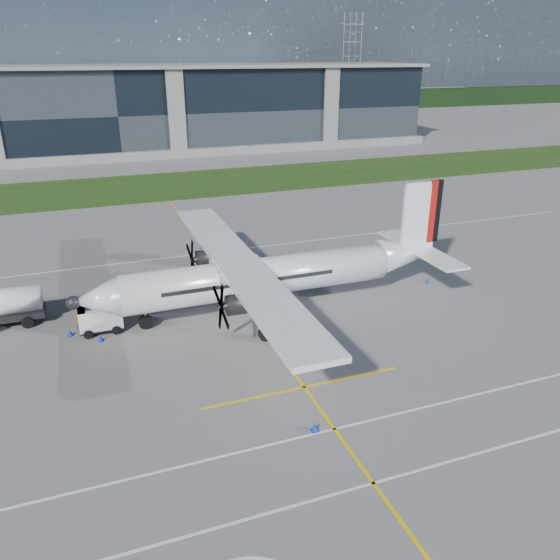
{
  "coord_description": "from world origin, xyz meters",
  "views": [
    {
      "loc": [
        -7.38,
        -30.22,
        17.62
      ],
      "look_at": [
        4.73,
        2.69,
        2.98
      ],
      "focal_mm": 35.0,
      "sensor_mm": 36.0,
      "label": 1
    }
  ],
  "objects_px": {
    "safety_cone_fwd": "(70,332)",
    "safety_cone_stbdwing": "(202,246)",
    "baggage_tug": "(101,319)",
    "safety_cone_nose_stbd": "(80,324)",
    "pylon_east": "(351,61)",
    "safety_cone_tail": "(428,280)",
    "safety_cone_nose_port": "(101,338)",
    "turboprop_aircraft": "(273,254)",
    "safety_cone_portwing": "(315,427)",
    "ground_crew_person": "(79,315)"
  },
  "relations": [
    {
      "from": "pylon_east",
      "to": "baggage_tug",
      "type": "xyz_separation_m",
      "value": [
        -92.38,
        -144.91,
        -14.1
      ]
    },
    {
      "from": "safety_cone_stbdwing",
      "to": "safety_cone_nose_stbd",
      "type": "height_order",
      "value": "same"
    },
    {
      "from": "turboprop_aircraft",
      "to": "safety_cone_stbdwing",
      "type": "distance_m",
      "value": 15.71
    },
    {
      "from": "safety_cone_stbdwing",
      "to": "safety_cone_nose_stbd",
      "type": "bearing_deg",
      "value": -131.17
    },
    {
      "from": "safety_cone_stbdwing",
      "to": "safety_cone_tail",
      "type": "xyz_separation_m",
      "value": [
        15.69,
        -14.86,
        0.0
      ]
    },
    {
      "from": "baggage_tug",
      "to": "safety_cone_tail",
      "type": "xyz_separation_m",
      "value": [
        25.84,
        -0.52,
        -0.65
      ]
    },
    {
      "from": "ground_crew_person",
      "to": "safety_cone_fwd",
      "type": "xyz_separation_m",
      "value": [
        -0.67,
        -1.0,
        -0.71
      ]
    },
    {
      "from": "pylon_east",
      "to": "safety_cone_nose_port",
      "type": "distance_m",
      "value": 173.82
    },
    {
      "from": "safety_cone_stbdwing",
      "to": "safety_cone_nose_stbd",
      "type": "relative_size",
      "value": 1.0
    },
    {
      "from": "safety_cone_tail",
      "to": "safety_cone_nose_stbd",
      "type": "bearing_deg",
      "value": 176.58
    },
    {
      "from": "pylon_east",
      "to": "safety_cone_nose_port",
      "type": "height_order",
      "value": "pylon_east"
    },
    {
      "from": "pylon_east",
      "to": "safety_cone_fwd",
      "type": "bearing_deg",
      "value": -123.09
    },
    {
      "from": "baggage_tug",
      "to": "safety_cone_nose_stbd",
      "type": "relative_size",
      "value": 6.02
    },
    {
      "from": "safety_cone_fwd",
      "to": "safety_cone_nose_port",
      "type": "xyz_separation_m",
      "value": [
        1.88,
        -1.49,
        0.0
      ]
    },
    {
      "from": "turboprop_aircraft",
      "to": "safety_cone_portwing",
      "type": "bearing_deg",
      "value": -101.08
    },
    {
      "from": "safety_cone_nose_stbd",
      "to": "safety_cone_fwd",
      "type": "bearing_deg",
      "value": -120.02
    },
    {
      "from": "safety_cone_nose_stbd",
      "to": "safety_cone_tail",
      "type": "distance_m",
      "value": 27.31
    },
    {
      "from": "safety_cone_fwd",
      "to": "safety_cone_tail",
      "type": "xyz_separation_m",
      "value": [
        27.89,
        -0.54,
        0.0
      ]
    },
    {
      "from": "safety_cone_tail",
      "to": "safety_cone_nose_port",
      "type": "xyz_separation_m",
      "value": [
        -26.02,
        -0.95,
        0.0
      ]
    },
    {
      "from": "safety_cone_stbdwing",
      "to": "safety_cone_nose_port",
      "type": "bearing_deg",
      "value": -123.13
    },
    {
      "from": "safety_cone_portwing",
      "to": "safety_cone_tail",
      "type": "height_order",
      "value": "same"
    },
    {
      "from": "safety_cone_stbdwing",
      "to": "safety_cone_fwd",
      "type": "bearing_deg",
      "value": -130.43
    },
    {
      "from": "baggage_tug",
      "to": "safety_cone_portwing",
      "type": "relative_size",
      "value": 6.02
    },
    {
      "from": "safety_cone_portwing",
      "to": "safety_cone_nose_stbd",
      "type": "height_order",
      "value": "same"
    },
    {
      "from": "safety_cone_fwd",
      "to": "safety_cone_stbdwing",
      "type": "bearing_deg",
      "value": 49.57
    },
    {
      "from": "pylon_east",
      "to": "safety_cone_tail",
      "type": "bearing_deg",
      "value": -114.59
    },
    {
      "from": "ground_crew_person",
      "to": "pylon_east",
      "type": "bearing_deg",
      "value": -32.25
    },
    {
      "from": "ground_crew_person",
      "to": "safety_cone_nose_stbd",
      "type": "height_order",
      "value": "ground_crew_person"
    },
    {
      "from": "safety_cone_portwing",
      "to": "safety_cone_nose_stbd",
      "type": "xyz_separation_m",
      "value": [
        -10.81,
        15.98,
        0.0
      ]
    },
    {
      "from": "turboprop_aircraft",
      "to": "safety_cone_stbdwing",
      "type": "relative_size",
      "value": 57.69
    },
    {
      "from": "pylon_east",
      "to": "safety_cone_nose_stbd",
      "type": "distance_m",
      "value": 172.32
    },
    {
      "from": "safety_cone_nose_stbd",
      "to": "safety_cone_tail",
      "type": "bearing_deg",
      "value": -3.42
    },
    {
      "from": "ground_crew_person",
      "to": "safety_cone_nose_port",
      "type": "xyz_separation_m",
      "value": [
        1.21,
        -2.49,
        -0.71
      ]
    },
    {
      "from": "pylon_east",
      "to": "safety_cone_portwing",
      "type": "relative_size",
      "value": 60.0
    },
    {
      "from": "safety_cone_nose_port",
      "to": "safety_cone_portwing",
      "type": "bearing_deg",
      "value": -54.46
    },
    {
      "from": "safety_cone_tail",
      "to": "safety_cone_portwing",
      "type": "bearing_deg",
      "value": -138.91
    },
    {
      "from": "pylon_east",
      "to": "safety_cone_tail",
      "type": "relative_size",
      "value": 60.0
    },
    {
      "from": "baggage_tug",
      "to": "safety_cone_stbdwing",
      "type": "height_order",
      "value": "baggage_tug"
    },
    {
      "from": "turboprop_aircraft",
      "to": "safety_cone_portwing",
      "type": "distance_m",
      "value": 15.01
    },
    {
      "from": "safety_cone_nose_stbd",
      "to": "safety_cone_nose_port",
      "type": "height_order",
      "value": "same"
    },
    {
      "from": "turboprop_aircraft",
      "to": "safety_cone_portwing",
      "type": "relative_size",
      "value": 57.69
    },
    {
      "from": "baggage_tug",
      "to": "safety_cone_nose_stbd",
      "type": "bearing_deg",
      "value": 142.14
    },
    {
      "from": "turboprop_aircraft",
      "to": "pylon_east",
      "type": "bearing_deg",
      "value": 61.15
    },
    {
      "from": "turboprop_aircraft",
      "to": "baggage_tug",
      "type": "xyz_separation_m",
      "value": [
        -12.16,
        0.7,
        -3.42
      ]
    },
    {
      "from": "baggage_tug",
      "to": "safety_cone_fwd",
      "type": "xyz_separation_m",
      "value": [
        -2.06,
        0.01,
        -0.65
      ]
    },
    {
      "from": "baggage_tug",
      "to": "safety_cone_portwing",
      "type": "height_order",
      "value": "baggage_tug"
    },
    {
      "from": "baggage_tug",
      "to": "safety_cone_stbdwing",
      "type": "bearing_deg",
      "value": 54.71
    },
    {
      "from": "turboprop_aircraft",
      "to": "baggage_tug",
      "type": "distance_m",
      "value": 12.66
    },
    {
      "from": "baggage_tug",
      "to": "safety_cone_stbdwing",
      "type": "xyz_separation_m",
      "value": [
        10.15,
        14.34,
        -0.65
      ]
    },
    {
      "from": "pylon_east",
      "to": "safety_cone_stbdwing",
      "type": "height_order",
      "value": "pylon_east"
    }
  ]
}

